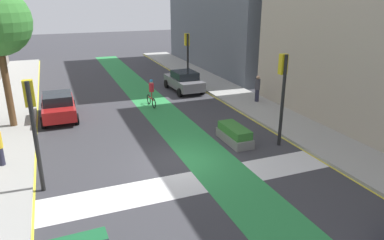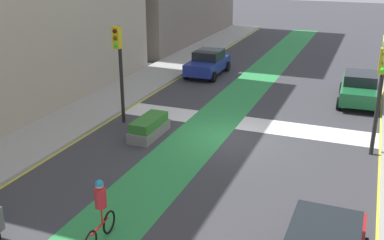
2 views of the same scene
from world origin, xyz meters
The scene contains 14 objects.
ground_plane centered at (0.00, 0.00, 0.00)m, with size 120.00×120.00×0.00m, color #38383D.
bike_lane_paint centered at (1.37, 0.00, 0.00)m, with size 2.40×60.00×0.01m, color #2D8C47.
crosswalk_band centered at (0.00, -2.00, 0.00)m, with size 12.00×1.80×0.01m, color silver.
curb_stripe_left centered at (-6.00, 0.00, 0.01)m, with size 0.16×60.00×0.01m, color yellow.
sidewalk_right centered at (7.50, 0.00, 0.07)m, with size 3.00×60.00×0.15m, color #9E9E99.
curb_stripe_right centered at (6.00, 0.00, 0.01)m, with size 0.16×60.00×0.01m, color yellow.
traffic_signal_near_right centered at (5.27, 0.06, 3.13)m, with size 0.35×0.52×4.48m.
traffic_signal_near_left centered at (-5.63, -0.32, 2.98)m, with size 0.35×0.52×4.26m.
traffic_signal_far_right centered at (5.53, 13.38, 2.90)m, with size 0.35×0.52×4.14m.
car_grey_right_far centered at (4.52, 11.46, 0.80)m, with size 2.12×4.25×1.57m.
car_red_left_far centered at (-4.68, 8.18, 0.80)m, with size 2.05×4.21×1.57m.
cyclist_in_lane centered at (1.13, 8.51, 0.97)m, with size 0.32×1.73×1.86m.
pedestrian_sidewalk_right_a centered at (8.01, 6.56, 1.07)m, with size 0.34×0.34×1.78m.
median_planter centered at (3.37, 1.08, 0.40)m, with size 0.95×2.39×0.85m.
Camera 1 is at (-4.76, -13.65, 7.07)m, focal length 33.42 mm.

